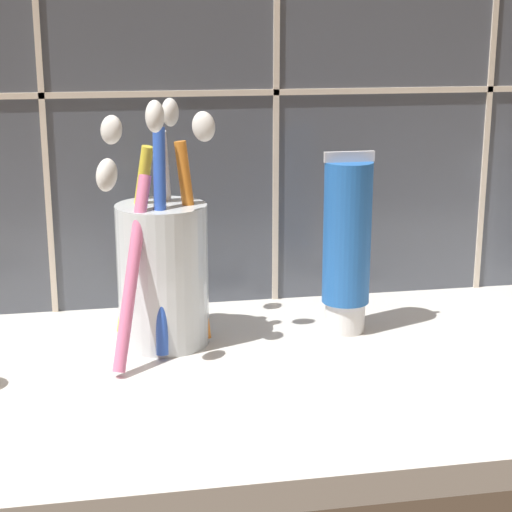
# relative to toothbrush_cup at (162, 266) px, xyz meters

# --- Properties ---
(sink_counter) EXTENTS (0.77, 0.32, 0.02)m
(sink_counter) POSITION_rel_toothbrush_cup_xyz_m (0.09, -0.06, -0.07)
(sink_counter) COLOR silver
(sink_counter) RESTS_ON ground
(tile_wall_backsplash) EXTENTS (0.87, 0.02, 0.53)m
(tile_wall_backsplash) POSITION_rel_toothbrush_cup_xyz_m (0.09, 0.10, 0.19)
(tile_wall_backsplash) COLOR #4C515B
(tile_wall_backsplash) RESTS_ON ground
(toothbrush_cup) EXTENTS (0.09, 0.13, 0.19)m
(toothbrush_cup) POSITION_rel_toothbrush_cup_xyz_m (0.00, 0.00, 0.00)
(toothbrush_cup) COLOR silver
(toothbrush_cup) RESTS_ON sink_counter
(toothpaste_tube) EXTENTS (0.04, 0.04, 0.14)m
(toothpaste_tube) POSITION_rel_toothbrush_cup_xyz_m (0.14, 0.00, 0.01)
(toothpaste_tube) COLOR white
(toothpaste_tube) RESTS_ON sink_counter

